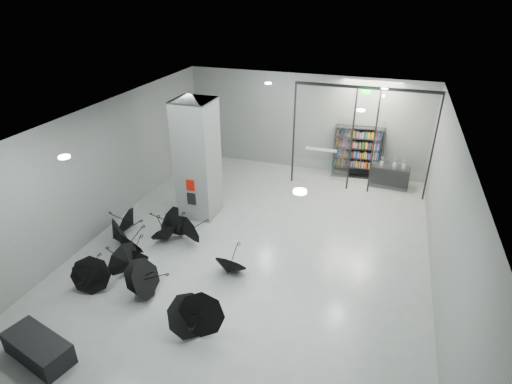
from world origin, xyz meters
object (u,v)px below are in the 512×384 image
(shop_counter, at_px, (390,177))
(umbrella_cluster, at_px, (151,262))
(column, at_px, (197,160))
(bench, at_px, (38,348))
(bookshelf, at_px, (358,152))

(shop_counter, height_order, umbrella_cluster, umbrella_cluster)
(column, xyz_separation_m, bench, (-0.60, -6.77, -1.74))
(bookshelf, bearing_deg, bench, -121.70)
(bench, xyz_separation_m, bookshelf, (5.39, 11.52, 0.81))
(umbrella_cluster, bearing_deg, bookshelf, 60.37)
(column, relative_size, umbrella_cluster, 0.77)
(umbrella_cluster, bearing_deg, column, 92.14)
(column, relative_size, shop_counter, 2.80)
(column, bearing_deg, umbrella_cluster, -87.86)
(column, distance_m, bookshelf, 6.81)
(bookshelf, distance_m, umbrella_cluster, 9.46)
(bookshelf, bearing_deg, umbrella_cluster, -126.25)
(umbrella_cluster, bearing_deg, shop_counter, 51.78)
(column, xyz_separation_m, shop_counter, (6.15, 4.20, -1.57))
(shop_counter, bearing_deg, umbrella_cluster, -125.30)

